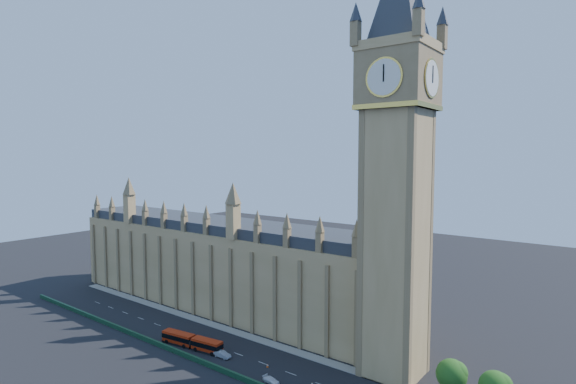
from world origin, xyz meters
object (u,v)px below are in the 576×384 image
Objects in this scene: car_white at (271,380)px; car_silver at (222,354)px; car_grey at (219,353)px; red_bus at (192,341)px.

car_silver is at bearing 88.71° from car_white.
car_grey is 18.67m from car_white.
car_silver is at bearing -3.39° from red_bus.
car_white is (17.24, -2.36, -0.16)m from car_silver.
car_silver reaches higher than car_grey.
red_bus is 3.93× the size of car_silver.
car_grey is 1.27m from car_silver.
car_silver is 17.40m from car_white.
red_bus reaches higher than car_silver.
car_silver is 1.11× the size of car_white.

